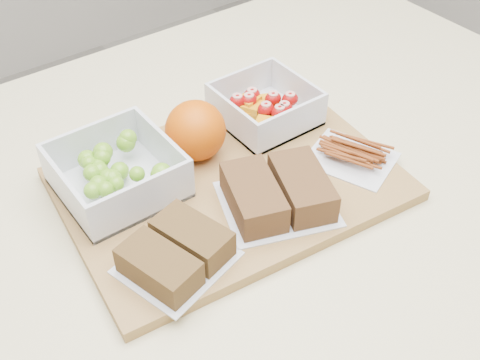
{
  "coord_description": "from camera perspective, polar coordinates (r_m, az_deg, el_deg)",
  "views": [
    {
      "loc": [
        -0.34,
        -0.45,
        1.44
      ],
      "look_at": [
        -0.01,
        0.01,
        0.93
      ],
      "focal_mm": 45.0,
      "sensor_mm": 36.0,
      "label": 1
    }
  ],
  "objects": [
    {
      "name": "cutting_board",
      "position": [
        0.79,
        -1.0,
        -0.37
      ],
      "size": [
        0.45,
        0.34,
        0.02
      ],
      "primitive_type": "cube",
      "rotation": [
        0.0,
        0.0,
        -0.1
      ],
      "color": "olive",
      "rests_on": "counter"
    },
    {
      "name": "sandwich_bag_left",
      "position": [
        0.67,
        -6.08,
        -6.87
      ],
      "size": [
        0.14,
        0.13,
        0.04
      ],
      "color": "silver",
      "rests_on": "cutting_board"
    },
    {
      "name": "grape_container",
      "position": [
        0.77,
        -11.62,
        0.68
      ],
      "size": [
        0.14,
        0.14,
        0.06
      ],
      "color": "silver",
      "rests_on": "cutting_board"
    },
    {
      "name": "pretzel_bag",
      "position": [
        0.82,
        10.55,
        2.6
      ],
      "size": [
        0.13,
        0.14,
        0.02
      ],
      "color": "silver",
      "rests_on": "cutting_board"
    },
    {
      "name": "orange",
      "position": [
        0.8,
        -4.24,
        4.7
      ],
      "size": [
        0.08,
        0.08,
        0.08
      ],
      "primitive_type": "sphere",
      "color": "#CD5004",
      "rests_on": "cutting_board"
    },
    {
      "name": "sandwich_bag_center",
      "position": [
        0.74,
        3.6,
        -1.19
      ],
      "size": [
        0.17,
        0.16,
        0.04
      ],
      "color": "silver",
      "rests_on": "cutting_board"
    },
    {
      "name": "fruit_container",
      "position": [
        0.87,
        2.39,
        6.85
      ],
      "size": [
        0.13,
        0.13,
        0.05
      ],
      "color": "silver",
      "rests_on": "cutting_board"
    }
  ]
}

